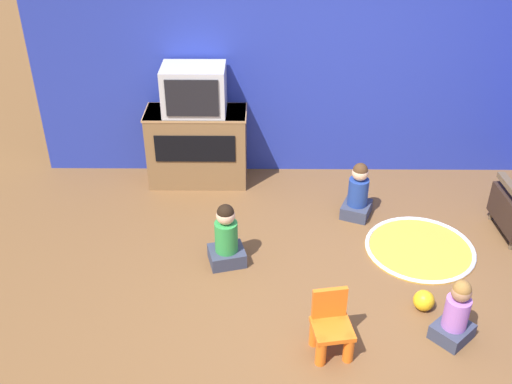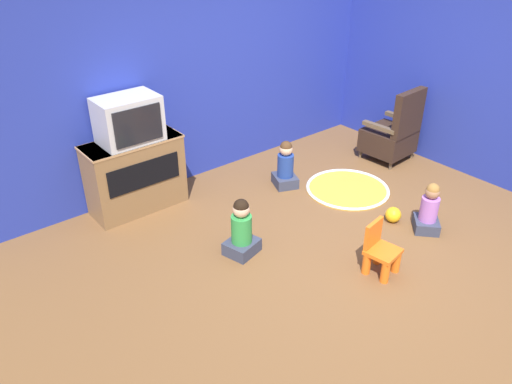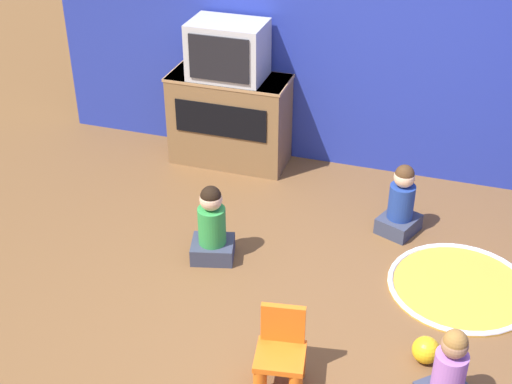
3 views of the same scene
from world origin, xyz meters
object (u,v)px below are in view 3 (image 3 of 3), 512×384
at_px(toy_ball, 426,350).
at_px(child_watching_left, 401,204).
at_px(tv_cabinet, 230,119).
at_px(television, 228,50).
at_px(child_watching_right, 212,228).
at_px(yellow_kid_chair, 281,357).
at_px(child_watching_center, 449,374).

bearing_deg(toy_ball, child_watching_left, 104.99).
bearing_deg(tv_cabinet, television, -90.00).
relative_size(tv_cabinet, child_watching_right, 1.74).
relative_size(television, yellow_kid_chair, 1.26).
height_order(television, child_watching_left, television).
height_order(television, child_watching_right, television).
bearing_deg(toy_ball, child_watching_center, -65.64).
height_order(television, toy_ball, television).
distance_m(television, child_watching_left, 1.88).
height_order(child_watching_left, toy_ball, child_watching_left).
bearing_deg(toy_ball, child_watching_right, 159.97).
xyz_separation_m(tv_cabinet, child_watching_left, (1.58, -0.65, -0.16)).
height_order(yellow_kid_chair, child_watching_left, child_watching_left).
distance_m(yellow_kid_chair, child_watching_center, 0.92).
relative_size(television, toy_ball, 3.73).
distance_m(child_watching_right, toy_ball, 1.68).
bearing_deg(child_watching_right, toy_ball, -34.76).
distance_m(child_watching_left, toy_ball, 1.36).
xyz_separation_m(tv_cabinet, yellow_kid_chair, (1.16, -2.39, -0.21)).
relative_size(child_watching_center, toy_ball, 3.25).
bearing_deg(child_watching_right, child_watching_center, -42.01).
bearing_deg(child_watching_left, tv_cabinet, 89.88).
height_order(tv_cabinet, television, television).
bearing_deg(toy_ball, television, 134.75).
bearing_deg(child_watching_center, toy_ball, 71.89).
bearing_deg(yellow_kid_chair, child_watching_right, 119.15).
relative_size(yellow_kid_chair, toy_ball, 2.97).
relative_size(yellow_kid_chair, child_watching_left, 0.86).
bearing_deg(toy_ball, yellow_kid_chair, -150.86).
distance_m(television, toy_ball, 2.90).
distance_m(television, yellow_kid_chair, 2.78).
height_order(yellow_kid_chair, child_watching_right, child_watching_right).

